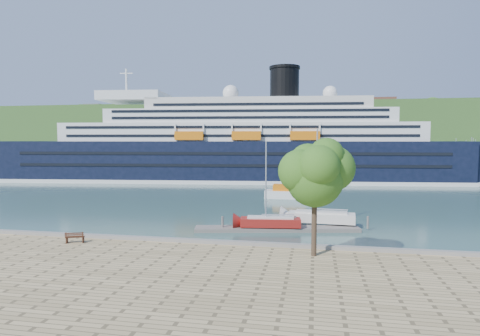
% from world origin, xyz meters
% --- Properties ---
extents(ground, '(400.00, 400.00, 0.00)m').
position_xyz_m(ground, '(0.00, 0.00, 0.00)').
color(ground, '#2A4C48').
rests_on(ground, ground).
extents(far_hillside, '(400.00, 50.00, 24.00)m').
position_xyz_m(far_hillside, '(0.00, 145.00, 12.00)').
color(far_hillside, '#375923').
rests_on(far_hillside, ground).
extents(quay_coping, '(220.00, 0.50, 0.30)m').
position_xyz_m(quay_coping, '(0.00, -0.20, 1.15)').
color(quay_coping, slate).
rests_on(quay_coping, promenade).
extents(cruise_ship, '(116.69, 28.85, 25.95)m').
position_xyz_m(cruise_ship, '(-9.77, 58.84, 12.97)').
color(cruise_ship, black).
rests_on(cruise_ship, ground).
extents(park_bench, '(1.65, 1.12, 0.98)m').
position_xyz_m(park_bench, '(-10.03, -2.00, 1.49)').
color(park_bench, '#4C2715').
rests_on(park_bench, promenade).
extents(promenade_tree, '(5.58, 5.58, 9.24)m').
position_xyz_m(promenade_tree, '(9.25, -2.17, 5.62)').
color(promenade_tree, '#325C18').
rests_on(promenade_tree, promenade).
extents(floating_pontoon, '(17.11, 5.27, 0.38)m').
position_xyz_m(floating_pontoon, '(5.46, 9.77, 0.19)').
color(floating_pontoon, gray).
rests_on(floating_pontoon, ground).
extents(sailboat_red, '(7.02, 2.67, 8.85)m').
position_xyz_m(sailboat_red, '(4.79, 9.58, 4.42)').
color(sailboat_red, maroon).
rests_on(sailboat_red, ground).
extents(sailboat_white_far, '(7.99, 2.75, 10.15)m').
position_xyz_m(sailboat_white_far, '(10.01, 12.51, 5.07)').
color(sailboat_white_far, silver).
rests_on(sailboat_white_far, ground).
extents(tender_launch, '(8.01, 2.76, 2.21)m').
position_xyz_m(tender_launch, '(5.30, 33.34, 1.11)').
color(tender_launch, orange).
rests_on(tender_launch, ground).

